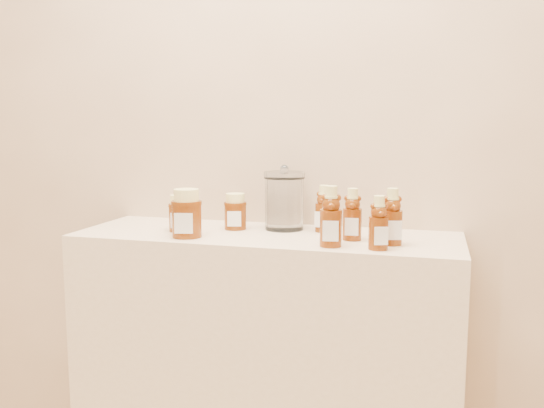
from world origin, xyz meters
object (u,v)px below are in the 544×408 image
(bear_bottle_back_left, at_px, (324,205))
(honey_jar_left, at_px, (180,213))
(display_table, at_px, (266,370))
(bear_bottle_front_left, at_px, (331,212))
(glass_canister, at_px, (284,198))

(bear_bottle_back_left, height_order, honey_jar_left, bear_bottle_back_left)
(display_table, bearing_deg, honey_jar_left, -174.90)
(bear_bottle_front_left, bearing_deg, bear_bottle_back_left, 96.74)
(honey_jar_left, xyz_separation_m, glass_canister, (0.32, 0.12, 0.04))
(bear_bottle_back_left, xyz_separation_m, glass_canister, (-0.13, 0.01, 0.02))
(glass_canister, bearing_deg, display_table, -110.70)
(honey_jar_left, height_order, glass_canister, glass_canister)
(bear_bottle_back_left, xyz_separation_m, honey_jar_left, (-0.45, -0.11, -0.03))
(display_table, xyz_separation_m, glass_canister, (0.04, 0.09, 0.55))
(display_table, xyz_separation_m, bear_bottle_back_left, (0.17, 0.09, 0.53))
(glass_canister, bearing_deg, honey_jar_left, -159.54)
(display_table, distance_m, bear_bottle_back_left, 0.57)
(display_table, relative_size, glass_canister, 5.84)
(bear_bottle_front_left, height_order, honey_jar_left, bear_bottle_front_left)
(display_table, height_order, glass_canister, glass_canister)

